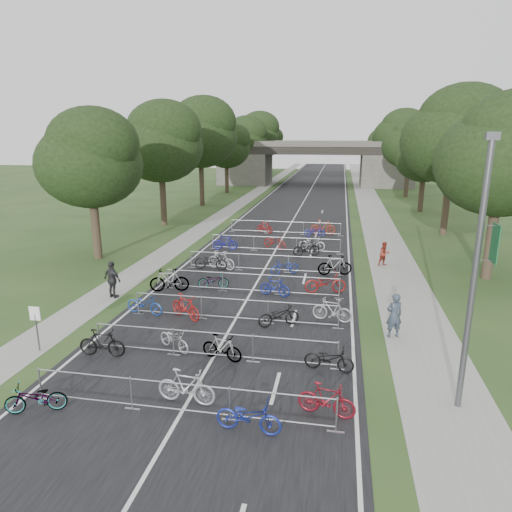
{
  "coord_description": "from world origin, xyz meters",
  "views": [
    {
      "loc": [
        4.41,
        -11.36,
        8.15
      ],
      "look_at": [
        -0.36,
        14.47,
        1.1
      ],
      "focal_mm": 32.0,
      "sensor_mm": 36.0,
      "label": 1
    }
  ],
  "objects": [
    {
      "name": "bike_25",
      "position": [
        -1.75,
        26.08,
        0.49
      ],
      "size": [
        1.67,
        1.19,
        0.99
      ],
      "primitive_type": "imported",
      "rotation": [
        0.0,
        0.0,
        1.08
      ],
      "color": "maroon",
      "rests_on": "ground"
    },
    {
      "name": "bike_9",
      "position": [
        -2.25,
        7.08,
        0.57
      ],
      "size": [
        1.89,
        1.45,
        1.14
      ],
      "primitive_type": "imported",
      "rotation": [
        0.0,
        0.0,
        1.01
      ],
      "color": "maroon",
      "rests_on": "ground"
    },
    {
      "name": "bike_22",
      "position": [
        2.31,
        19.06,
        0.57
      ],
      "size": [
        1.96,
        1.21,
        1.14
      ],
      "primitive_type": "imported",
      "rotation": [
        0.0,
        0.0,
        1.96
      ],
      "color": "black",
      "rests_on": "ground"
    },
    {
      "name": "tree_left_6",
      "position": [
        -11.39,
        87.93,
        6.49
      ],
      "size": [
        6.72,
        6.72,
        10.25
      ],
      "color": "#33261C",
      "rests_on": "ground"
    },
    {
      "name": "bike_6",
      "position": [
        0.37,
        3.56,
        0.5
      ],
      "size": [
        1.72,
        0.88,
        0.99
      ],
      "primitive_type": "imported",
      "rotation": [
        0.0,
        0.0,
        1.31
      ],
      "color": "#979A9F",
      "rests_on": "ground"
    },
    {
      "name": "bike_19",
      "position": [
        4.3,
        15.0,
        0.61
      ],
      "size": [
        2.11,
        1.01,
        1.22
      ],
      "primitive_type": "imported",
      "rotation": [
        0.0,
        0.0,
        1.8
      ],
      "color": "#979A9F",
      "rests_on": "ground"
    },
    {
      "name": "road",
      "position": [
        0.0,
        50.0,
        0.01
      ],
      "size": [
        11.0,
        140.0,
        0.01
      ],
      "primitive_type": "cube",
      "color": "black",
      "rests_on": "ground"
    },
    {
      "name": "barrier_row_3",
      "position": [
        0.0,
        11.0,
        0.55
      ],
      "size": [
        9.7,
        0.08,
        1.1
      ],
      "color": "#979A9F",
      "rests_on": "ground"
    },
    {
      "name": "bike_21",
      "position": [
        -0.12,
        20.8,
        0.52
      ],
      "size": [
        2.07,
        1.59,
        1.04
      ],
      "primitive_type": "imported",
      "rotation": [
        0.0,
        0.0,
        1.05
      ],
      "color": "maroon",
      "rests_on": "ground"
    },
    {
      "name": "bike_23",
      "position": [
        2.58,
        20.91,
        0.5
      ],
      "size": [
        2.01,
        0.98,
        1.01
      ],
      "primitive_type": "imported",
      "rotation": [
        0.0,
        0.0,
        1.4
      ],
      "color": "#B5B5BE",
      "rests_on": "ground"
    },
    {
      "name": "bike_5",
      "position": [
        -1.66,
        4.03,
        0.44
      ],
      "size": [
        1.74,
        1.38,
        0.88
      ],
      "primitive_type": "imported",
      "rotation": [
        0.0,
        0.0,
        1.02
      ],
      "color": "#9B9CA2",
      "rests_on": "ground"
    },
    {
      "name": "bike_16",
      "position": [
        -3.26,
        14.77,
        0.55
      ],
      "size": [
        2.12,
        0.83,
        1.1
      ],
      "primitive_type": "imported",
      "rotation": [
        0.0,
        0.0,
        1.52
      ],
      "color": "black",
      "rests_on": "ground"
    },
    {
      "name": "ground",
      "position": [
        0.0,
        0.0,
        0.0
      ],
      "size": [
        200.0,
        200.0,
        0.0
      ],
      "primitive_type": "plane",
      "color": "#25441D",
      "rests_on": "ground"
    },
    {
      "name": "barrier_row_1",
      "position": [
        0.0,
        3.6,
        0.55
      ],
      "size": [
        9.7,
        0.08,
        1.1
      ],
      "color": "#979A9F",
      "rests_on": "ground"
    },
    {
      "name": "lamppost",
      "position": [
        8.33,
        2.0,
        4.28
      ],
      "size": [
        0.61,
        0.65,
        8.21
      ],
      "color": "#4C4C51",
      "rests_on": "ground"
    },
    {
      "name": "pedestrian_a",
      "position": [
        6.82,
        6.78,
        0.95
      ],
      "size": [
        0.8,
        0.66,
        1.89
      ],
      "primitive_type": "imported",
      "rotation": [
        0.0,
        0.0,
        3.48
      ],
      "color": "#303A48",
      "rests_on": "ground"
    },
    {
      "name": "barrier_row_5",
      "position": [
        0.0,
        20.0,
        0.55
      ],
      "size": [
        9.7,
        0.08,
        1.1
      ],
      "color": "#979A9F",
      "rests_on": "ground"
    },
    {
      "name": "bike_4",
      "position": [
        -4.14,
        3.03,
        0.54
      ],
      "size": [
        1.83,
        0.61,
        1.09
      ],
      "primitive_type": "imported",
      "rotation": [
        0.0,
        0.0,
        1.62
      ],
      "color": "black",
      "rests_on": "ground"
    },
    {
      "name": "bike_11",
      "position": [
        4.3,
        7.98,
        0.54
      ],
      "size": [
        1.87,
        0.87,
        1.09
      ],
      "primitive_type": "imported",
      "rotation": [
        0.0,
        0.0,
        4.5
      ],
      "color": "#9E9CA3",
      "rests_on": "ground"
    },
    {
      "name": "tree_right_6",
      "position": [
        13.11,
        87.93,
        6.92
      ],
      "size": [
        7.17,
        7.17,
        10.93
      ],
      "color": "#33261C",
      "rests_on": "ground"
    },
    {
      "name": "bike_14",
      "position": [
        1.31,
        10.78,
        0.5
      ],
      "size": [
        1.73,
        0.85,
        1.0
      ],
      "primitive_type": "imported",
      "rotation": [
        0.0,
        0.0,
        1.33
      ],
      "color": "navy",
      "rests_on": "ground"
    },
    {
      "name": "tree_right_5",
      "position": [
        13.11,
        75.93,
        5.95
      ],
      "size": [
        6.16,
        6.16,
        9.39
      ],
      "color": "#33261C",
      "rests_on": "ground"
    },
    {
      "name": "tree_right_1",
      "position": [
        13.11,
        27.93,
        7.9
      ],
      "size": [
        8.18,
        8.18,
        12.47
      ],
      "color": "#33261C",
      "rests_on": "ground"
    },
    {
      "name": "bike_7",
      "position": [
        4.3,
        3.47,
        0.47
      ],
      "size": [
        1.84,
        0.83,
        0.93
      ],
      "primitive_type": "imported",
      "rotation": [
        0.0,
        0.0,
        1.45
      ],
      "color": "black",
      "rests_on": "ground"
    },
    {
      "name": "bike_8",
      "position": [
        -4.3,
        7.26,
        0.5
      ],
      "size": [
        1.99,
        1.02,
        1.0
      ],
      "primitive_type": "imported",
      "rotation": [
        0.0,
        0.0,
        1.38
      ],
      "color": "#1B4198",
      "rests_on": "ground"
    },
    {
      "name": "bike_27",
      "position": [
        3.13,
        26.32,
        0.63
      ],
      "size": [
        2.1,
        0.64,
        1.25
      ],
      "primitive_type": "imported",
      "rotation": [
        0.0,
        0.0,
        1.55
      ],
      "color": "maroon",
      "rests_on": "ground"
    },
    {
      "name": "bike_12",
      "position": [
        -4.3,
        10.45,
        0.63
      ],
      "size": [
        2.17,
        1.1,
        1.26
      ],
      "primitive_type": "imported",
      "rotation": [
        0.0,
        0.0,
        4.97
      ],
      "color": "#979A9F",
      "rests_on": "ground"
    },
    {
      "name": "sidewalk_left",
      "position": [
        -7.5,
        50.0,
        0.01
      ],
      "size": [
        2.0,
        140.0,
        0.01
      ],
      "primitive_type": "cube",
      "color": "gray",
      "rests_on": "ground"
    },
    {
      "name": "tree_left_5",
      "position": [
        -11.39,
        75.93,
        8.12
      ],
      "size": [
        8.4,
        8.4,
        12.81
      ],
      "color": "#33261C",
      "rests_on": "ground"
    },
    {
      "name": "bike_1",
      "position": [
        -0.0,
        0.61,
        0.58
      ],
      "size": [
        1.95,
        0.7,
        1.15
      ],
      "primitive_type": "imported",
      "rotation": [
        0.0,
        0.0,
        1.49
      ],
      "color": "#A5A5AD",
      "rests_on": "ground"
    },
    {
      "name": "barrier_row_6",
      "position": [
        0.0,
        26.0,
        0.55
      ],
      "size": [
        9.7,
        0.08,
        1.1
      ],
      "color": "#979A9F",
      "rests_on": "ground"
    },
    {
      "name": "tree_right_2",
      "position": [
        13.11,
        39.93,
        5.95
      ],
      "size": [
        6.16,
        6.16,
        9.39
      ],
      "color": "#33261C",
      "rests_on": "ground"
    },
    {
      "name": "sidewalk_right",
      "position": [
        8.0,
        50.0,
        0.01
      ],
      "size": [
        3.0,
        140.0,
        0.01
      ],
      "primitive_type": "cube",
      "color": "gray",
      "rests_on": "ground"
    },
    {
      "name": "barrier_row_2",
      "position": [
        0.0,
        7.2,
        0.55
      ],
      "size": [
        9.7,
        0.08,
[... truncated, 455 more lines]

